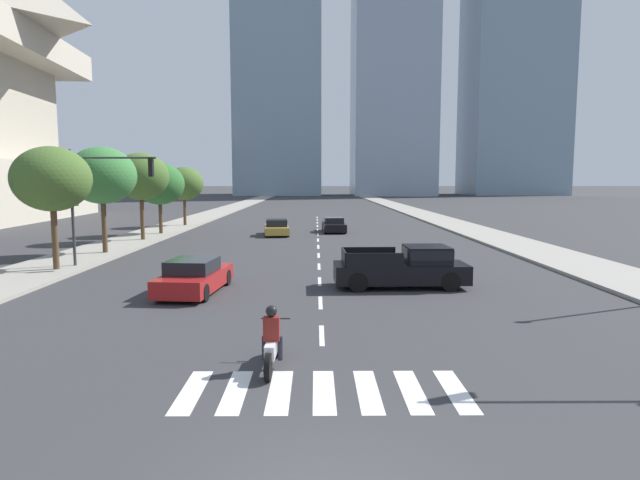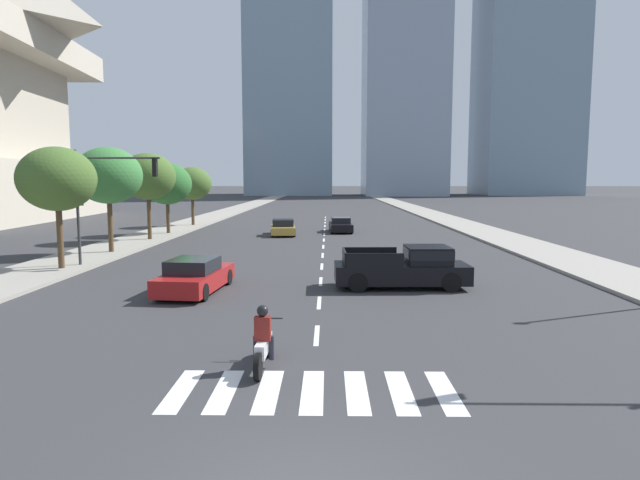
% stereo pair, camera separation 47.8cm
% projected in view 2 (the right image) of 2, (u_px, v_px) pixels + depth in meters
% --- Properties ---
extents(sidewalk_east, '(4.00, 260.00, 0.15)m').
position_uv_depth(sidewalk_east, '(516.00, 242.00, 36.66)').
color(sidewalk_east, gray).
rests_on(sidewalk_east, ground).
extents(sidewalk_west, '(4.00, 260.00, 0.15)m').
position_uv_depth(sidewalk_west, '(133.00, 242.00, 37.06)').
color(sidewalk_west, gray).
rests_on(sidewalk_west, ground).
extents(crosswalk_near, '(5.85, 2.32, 0.01)m').
position_uv_depth(crosswalk_near, '(313.00, 391.00, 10.98)').
color(crosswalk_near, silver).
rests_on(crosswalk_near, ground).
extents(lane_divider_center, '(0.14, 50.00, 0.01)m').
position_uv_depth(lane_divider_center, '(324.00, 240.00, 38.81)').
color(lane_divider_center, silver).
rests_on(lane_divider_center, ground).
extents(motorcycle_lead, '(0.70, 2.18, 1.49)m').
position_uv_depth(motorcycle_lead, '(263.00, 343.00, 12.29)').
color(motorcycle_lead, black).
rests_on(motorcycle_lead, ground).
extents(pickup_truck, '(5.33, 2.12, 1.67)m').
position_uv_depth(pickup_truck, '(408.00, 268.00, 21.51)').
color(pickup_truck, black).
rests_on(pickup_truck, ground).
extents(sedan_red_0, '(2.27, 4.69, 1.33)m').
position_uv_depth(sedan_red_0, '(195.00, 276.00, 20.67)').
color(sedan_red_0, maroon).
rests_on(sedan_red_0, ground).
extents(sedan_black_1, '(1.97, 4.40, 1.21)m').
position_uv_depth(sedan_black_1, '(341.00, 225.00, 44.78)').
color(sedan_black_1, black).
rests_on(sedan_black_1, ground).
extents(sedan_gold_2, '(2.21, 4.49, 1.25)m').
position_uv_depth(sedan_gold_2, '(283.00, 228.00, 42.24)').
color(sedan_gold_2, '#B28E38').
rests_on(sedan_gold_2, ground).
extents(traffic_signal_far, '(4.41, 0.28, 5.61)m').
position_uv_depth(traffic_signal_far, '(108.00, 186.00, 26.13)').
color(traffic_signal_far, '#333335').
rests_on(traffic_signal_far, sidewalk_west).
extents(street_tree_nearest, '(3.52, 3.52, 5.70)m').
position_uv_depth(street_tree_nearest, '(57.00, 179.00, 25.06)').
color(street_tree_nearest, '#4C3823').
rests_on(street_tree_nearest, sidewalk_west).
extents(street_tree_second, '(3.81, 3.81, 6.03)m').
position_uv_depth(street_tree_second, '(108.00, 176.00, 30.89)').
color(street_tree_second, '#4C3823').
rests_on(street_tree_second, sidewalk_west).
extents(street_tree_third, '(3.84, 3.84, 6.04)m').
position_uv_depth(street_tree_third, '(148.00, 177.00, 37.66)').
color(street_tree_third, '#4C3823').
rests_on(street_tree_third, sidewalk_west).
extents(street_tree_fourth, '(3.82, 3.82, 5.49)m').
position_uv_depth(street_tree_fourth, '(167.00, 184.00, 42.15)').
color(street_tree_fourth, '#4C3823').
rests_on(street_tree_fourth, sidewalk_west).
extents(street_tree_fifth, '(3.59, 3.59, 5.36)m').
position_uv_depth(street_tree_fifth, '(192.00, 184.00, 49.93)').
color(street_tree_fifth, '#4C3823').
rests_on(street_tree_fifth, sidewalk_west).
extents(office_tower_left_skyline, '(24.49, 27.22, 106.91)m').
position_uv_depth(office_tower_left_skyline, '(290.00, 28.00, 156.80)').
color(office_tower_left_skyline, '#7A93A8').
rests_on(office_tower_left_skyline, ground).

